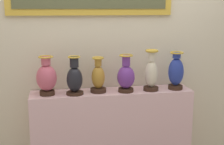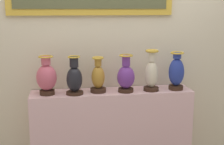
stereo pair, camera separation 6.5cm
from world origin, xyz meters
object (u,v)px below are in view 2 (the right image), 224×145
vase_ivory (151,73)px  vase_ochre (98,78)px  vase_violet (126,76)px  vase_cobalt (176,72)px  vase_onyx (74,78)px  vase_rose (47,77)px

vase_ivory → vase_ochre: bearing=176.9°
vase_violet → vase_cobalt: bearing=0.8°
vase_onyx → vase_ivory: 0.73m
vase_rose → vase_ivory: 0.98m
vase_onyx → vase_violet: 0.48m
vase_onyx → vase_ochre: vase_onyx is taller
vase_rose → vase_ochre: 0.47m
vase_rose → vase_onyx: vase_rose is taller
vase_ivory → vase_cobalt: bearing=0.1°
vase_onyx → vase_violet: (0.48, 0.01, 0.00)m
vase_onyx → vase_ochre: 0.23m
vase_ivory → vase_cobalt: vase_ivory is taller
vase_onyx → vase_violet: bearing=0.7°
vase_ochre → vase_cobalt: (0.76, -0.03, 0.03)m
vase_onyx → vase_cobalt: size_ratio=0.96×
vase_violet → vase_ivory: size_ratio=0.90×
vase_violet → vase_ivory: (0.25, 0.01, 0.02)m
vase_cobalt → vase_rose: bearing=179.2°
vase_onyx → vase_rose: bearing=173.4°
vase_rose → vase_onyx: (0.25, -0.03, -0.01)m
vase_ochre → vase_ivory: vase_ivory is taller
vase_rose → vase_cobalt: (1.23, -0.02, 0.01)m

